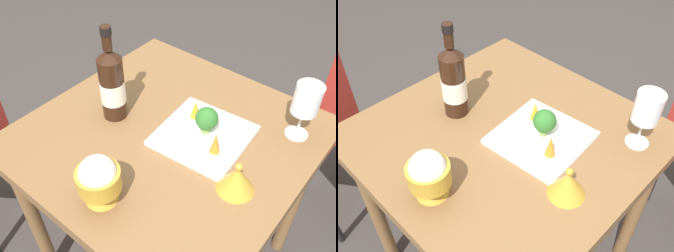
# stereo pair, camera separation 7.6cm
# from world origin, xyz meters

# --- Properties ---
(dining_table) EXTENTS (0.80, 0.80, 0.73)m
(dining_table) POSITION_xyz_m (0.00, 0.00, 0.63)
(dining_table) COLOR brown
(dining_table) RESTS_ON ground_plane
(wine_bottle) EXTENTS (0.08, 0.08, 0.31)m
(wine_bottle) POSITION_xyz_m (0.18, 0.04, 0.85)
(wine_bottle) COLOR black
(wine_bottle) RESTS_ON dining_table
(wine_glass) EXTENTS (0.08, 0.08, 0.18)m
(wine_glass) POSITION_xyz_m (-0.30, -0.24, 0.86)
(wine_glass) COLOR white
(wine_glass) RESTS_ON dining_table
(rice_bowl) EXTENTS (0.11, 0.11, 0.14)m
(rice_bowl) POSITION_xyz_m (-0.02, 0.29, 0.80)
(rice_bowl) COLOR gold
(rice_bowl) RESTS_ON dining_table
(rice_bowl_lid) EXTENTS (0.10, 0.10, 0.09)m
(rice_bowl_lid) POSITION_xyz_m (-0.27, 0.05, 0.77)
(rice_bowl_lid) COLOR gold
(rice_bowl_lid) RESTS_ON dining_table
(serving_plate) EXTENTS (0.27, 0.27, 0.02)m
(serving_plate) POSITION_xyz_m (-0.09, -0.05, 0.74)
(serving_plate) COLOR white
(serving_plate) RESTS_ON dining_table
(broccoli_floret) EXTENTS (0.07, 0.07, 0.09)m
(broccoli_floret) POSITION_xyz_m (-0.09, -0.06, 0.79)
(broccoli_floret) COLOR #729E4C
(broccoli_floret) RESTS_ON serving_plate
(carrot_garnish_left) EXTENTS (0.03, 0.03, 0.07)m
(carrot_garnish_left) POSITION_xyz_m (-0.16, -0.01, 0.78)
(carrot_garnish_left) COLOR orange
(carrot_garnish_left) RESTS_ON serving_plate
(carrot_garnish_right) EXTENTS (0.03, 0.03, 0.06)m
(carrot_garnish_right) POSITION_xyz_m (-0.03, -0.10, 0.77)
(carrot_garnish_right) COLOR orange
(carrot_garnish_right) RESTS_ON serving_plate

